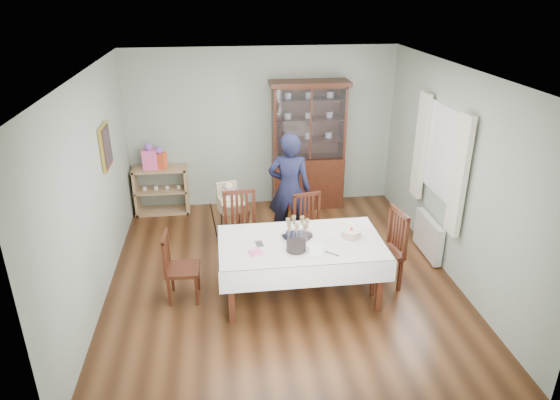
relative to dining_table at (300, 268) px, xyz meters
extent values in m
plane|color=#593319|center=(-0.18, 0.47, -0.38)|extent=(5.00, 5.00, 0.00)
plane|color=#9EAA99|center=(-0.18, 2.97, 0.97)|extent=(4.50, 0.00, 4.50)
plane|color=#9EAA99|center=(-2.43, 0.47, 0.97)|extent=(0.00, 5.00, 5.00)
plane|color=#9EAA99|center=(2.07, 0.47, 0.97)|extent=(0.00, 5.00, 5.00)
plane|color=white|center=(-0.18, 0.47, 2.32)|extent=(5.00, 5.00, 0.00)
cube|color=#462411|center=(0.00, 0.00, 0.34)|extent=(1.90, 1.06, 0.06)
cube|color=silver|center=(0.00, 0.00, 0.37)|extent=(2.00, 1.16, 0.01)
cube|color=#462411|center=(0.57, 2.73, 0.07)|extent=(1.20, 0.45, 0.90)
cube|color=white|center=(0.57, 2.54, 1.12)|extent=(1.12, 0.01, 1.16)
cube|color=#462411|center=(0.57, 2.73, 1.76)|extent=(1.30, 0.48, 0.07)
cube|color=tan|center=(-1.93, 2.75, -0.36)|extent=(0.90, 0.38, 0.04)
cube|color=tan|center=(-1.93, 2.75, 0.02)|extent=(0.90, 0.38, 0.03)
cube|color=tan|center=(-1.93, 2.75, 0.40)|extent=(0.90, 0.38, 0.04)
cube|color=tan|center=(-2.35, 2.75, 0.02)|extent=(0.04, 0.38, 0.80)
cube|color=tan|center=(-1.51, 2.75, 0.02)|extent=(0.04, 0.38, 0.80)
cube|color=gold|center=(-2.40, 1.27, 1.27)|extent=(0.04, 0.48, 0.58)
cube|color=white|center=(2.04, 0.77, 1.17)|extent=(0.04, 1.02, 1.22)
cube|color=silver|center=(1.98, 0.15, 1.07)|extent=(0.07, 0.30, 1.55)
cube|color=silver|center=(1.98, 1.39, 1.07)|extent=(0.07, 0.30, 1.55)
cube|color=white|center=(1.98, 0.77, -0.08)|extent=(0.10, 0.80, 0.55)
cube|color=#462411|center=(-0.66, 0.81, 0.09)|extent=(0.52, 0.52, 0.05)
cube|color=#462411|center=(-0.69, 1.02, 0.38)|extent=(0.45, 0.10, 0.55)
cube|color=#462411|center=(0.29, 0.85, 0.05)|extent=(0.50, 0.50, 0.05)
cube|color=#462411|center=(0.25, 1.04, 0.31)|extent=(0.41, 0.12, 0.50)
cube|color=#462411|center=(-1.44, 0.12, 0.02)|extent=(0.41, 0.41, 0.05)
cube|color=#462411|center=(-1.62, 0.13, 0.27)|extent=(0.05, 0.38, 0.47)
cube|color=#462411|center=(1.05, 0.09, 0.09)|extent=(0.54, 0.54, 0.05)
cube|color=#462411|center=(1.26, 0.13, 0.37)|extent=(0.12, 0.44, 0.55)
imported|color=black|center=(0.06, 1.43, 0.47)|extent=(0.69, 0.53, 1.71)
cube|color=tan|center=(-0.81, 1.56, 0.22)|extent=(0.37, 0.35, 0.22)
cube|color=tan|center=(-0.81, 1.56, 0.41)|extent=(0.32, 0.14, 0.26)
cube|color=tan|center=(-0.81, 1.56, 0.29)|extent=(0.36, 0.23, 0.03)
cube|color=silver|center=(-0.81, 1.56, 0.37)|extent=(0.19, 0.17, 0.17)
sphere|color=beige|center=(-0.81, 1.56, 0.50)|extent=(0.14, 0.14, 0.14)
cylinder|color=silver|center=(-0.03, 0.12, 0.38)|extent=(0.39, 0.39, 0.01)
torus|color=silver|center=(-0.03, 0.12, 0.39)|extent=(0.39, 0.39, 0.02)
cylinder|color=white|center=(0.63, 0.03, 0.38)|extent=(0.28, 0.28, 0.02)
cylinder|color=brown|center=(0.63, 0.03, 0.43)|extent=(0.24, 0.24, 0.09)
cylinder|color=silver|center=(0.63, 0.03, 0.48)|extent=(0.24, 0.24, 0.01)
cylinder|color=#F24C4C|center=(0.63, 0.03, 0.52)|extent=(0.01, 0.01, 0.07)
sphere|color=yellow|center=(0.63, 0.03, 0.56)|extent=(0.02, 0.02, 0.02)
cylinder|color=black|center=(-0.09, -0.20, 0.43)|extent=(0.30, 0.30, 0.11)
cylinder|color=white|center=(0.13, -0.27, 0.42)|extent=(0.24, 0.24, 0.09)
cube|color=#FD5D9F|center=(-0.56, -0.22, 0.38)|extent=(0.18, 0.18, 0.02)
cube|color=silver|center=(0.27, -0.31, 0.38)|extent=(0.23, 0.22, 0.01)
cube|color=#FD5D9F|center=(-2.07, 2.73, 0.58)|extent=(0.24, 0.16, 0.32)
sphere|color=#E533B2|center=(-2.07, 2.73, 0.79)|extent=(0.13, 0.13, 0.13)
cube|color=#EC4D25|center=(-1.91, 2.73, 0.55)|extent=(0.24, 0.20, 0.26)
sphere|color=#E533B2|center=(-1.91, 2.73, 0.73)|extent=(0.12, 0.12, 0.12)
camera|label=1|loc=(-0.91, -5.23, 3.24)|focal=32.00mm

